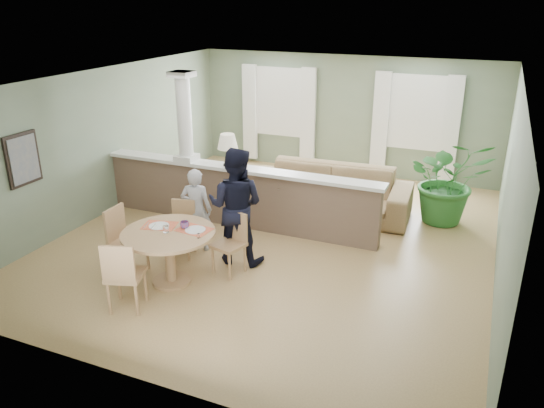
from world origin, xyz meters
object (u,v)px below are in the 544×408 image
at_px(sofa, 328,191).
at_px(child_person, 196,210).
at_px(houseplant, 449,180).
at_px(chair_far_boy, 182,225).
at_px(chair_far_man, 232,240).
at_px(dining_table, 170,242).
at_px(chair_side, 123,237).
at_px(chair_near, 123,273).
at_px(man_person, 236,206).

relative_size(sofa, child_person, 2.23).
xyz_separation_m(houseplant, chair_far_boy, (-3.75, -3.01, -0.31)).
height_order(chair_far_man, child_person, child_person).
height_order(houseplant, dining_table, houseplant).
bearing_deg(houseplant, chair_side, -137.71).
bearing_deg(houseplant, chair_near, -126.71).
bearing_deg(chair_far_boy, child_person, 47.75).
distance_m(houseplant, chair_far_boy, 4.82).
xyz_separation_m(child_person, man_person, (0.77, -0.11, 0.23)).
distance_m(chair_far_man, man_person, 0.53).
distance_m(chair_near, child_person, 1.99).
height_order(child_person, man_person, man_person).
distance_m(sofa, dining_table, 3.66).
xyz_separation_m(dining_table, man_person, (0.56, 0.99, 0.28)).
relative_size(sofa, chair_near, 3.05).
xyz_separation_m(chair_far_man, child_person, (-0.86, 0.44, 0.18)).
distance_m(chair_side, man_person, 1.73).
xyz_separation_m(houseplant, man_person, (-2.85, -2.89, 0.12)).
height_order(chair_far_boy, chair_side, chair_side).
xyz_separation_m(chair_far_boy, child_person, (0.13, 0.24, 0.20)).
distance_m(dining_table, chair_near, 0.90).
relative_size(chair_near, chair_side, 0.99).
relative_size(chair_side, man_person, 0.55).
relative_size(chair_far_man, man_person, 0.51).
xyz_separation_m(chair_side, man_person, (1.39, 0.97, 0.36)).
distance_m(sofa, chair_far_man, 2.84).
height_order(houseplant, child_person, houseplant).
bearing_deg(sofa, child_person, -125.90).
xyz_separation_m(sofa, chair_far_boy, (-1.63, -2.55, 0.04)).
xyz_separation_m(houseplant, dining_table, (-3.41, -3.88, -0.16)).
relative_size(dining_table, chair_near, 1.32).
xyz_separation_m(dining_table, chair_far_man, (0.65, 0.66, -0.13)).
distance_m(chair_far_boy, chair_side, 0.98).
height_order(houseplant, man_person, man_person).
relative_size(chair_far_boy, chair_near, 0.88).
bearing_deg(chair_side, houseplant, -48.23).
bearing_deg(child_person, chair_side, 45.16).
relative_size(chair_side, child_person, 0.73).
bearing_deg(child_person, chair_far_boy, 46.04).
height_order(dining_table, chair_near, chair_near).
height_order(chair_far_man, chair_side, chair_side).
height_order(dining_table, chair_far_boy, dining_table).
bearing_deg(chair_side, man_person, -55.71).
bearing_deg(chair_far_boy, dining_table, -81.73).
distance_m(chair_near, man_person, 2.03).
xyz_separation_m(dining_table, chair_side, (-0.83, 0.02, -0.08)).
height_order(chair_far_boy, man_person, man_person).
xyz_separation_m(sofa, chair_side, (-2.12, -3.40, 0.11)).
bearing_deg(sofa, dining_table, -113.72).
relative_size(houseplant, chair_far_boy, 1.79).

